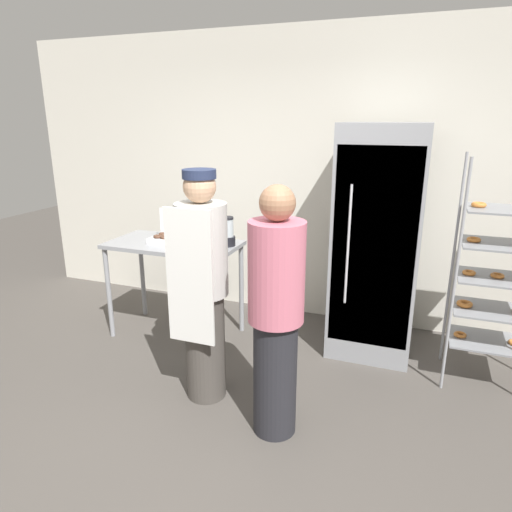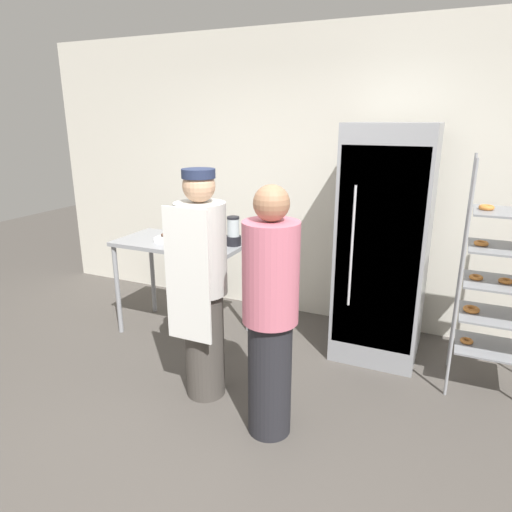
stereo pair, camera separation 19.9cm
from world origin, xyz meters
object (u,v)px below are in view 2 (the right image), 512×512
Objects in this scene: blender_pitcher at (233,233)px; person_baker at (202,284)px; baking_rack at (505,283)px; person_customer at (270,314)px; donut_box at (175,236)px; refrigerator at (384,245)px.

person_baker reaches higher than blender_pitcher.
baking_rack is 1.07× the size of person_customer.
donut_box is (-2.69, -0.13, 0.09)m from baking_rack.
baking_rack is at bearing 25.86° from person_baker.
blender_pitcher is (-2.15, -0.04, 0.16)m from baking_rack.
donut_box is at bearing -170.48° from blender_pitcher.
person_baker is (0.76, -0.81, -0.08)m from donut_box.
donut_box reaches higher than blender_pitcher.
refrigerator reaches higher than baking_rack.
person_customer is (-1.34, -1.13, -0.03)m from baking_rack.
baking_rack reaches higher than person_customer.
blender_pitcher is at bearing -178.98° from baking_rack.
person_baker is (-1.04, -1.18, -0.11)m from refrigerator.
baking_rack is 6.74× the size of blender_pitcher.
refrigerator is at bearing 12.66° from blender_pitcher.
donut_box is 0.56m from blender_pitcher.
donut_box is 0.18× the size of person_customer.
baking_rack is at bearing 2.76° from donut_box.
baking_rack is at bearing 40.22° from person_customer.
blender_pitcher is 0.15× the size of person_baker.
refrigerator reaches higher than person_customer.
blender_pitcher is 1.37m from person_customer.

